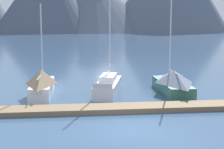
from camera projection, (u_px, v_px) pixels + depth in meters
ground_plane at (129, 131)px, 16.78m from camera, size 700.00×700.00×0.00m
mountain_shoulder_ridge at (92, 3)px, 234.04m from camera, size 95.15×95.15×39.77m
dock at (117, 108)px, 20.67m from camera, size 26.67×2.61×0.30m
sailboat_second_berth at (43, 82)px, 25.15m from camera, size 1.86×7.59×6.93m
sailboat_mid_dock_port at (109, 84)px, 26.46m from camera, size 3.35×7.55×8.73m
sailboat_mid_dock_starboard at (172, 82)px, 26.06m from camera, size 2.39×7.48×7.94m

